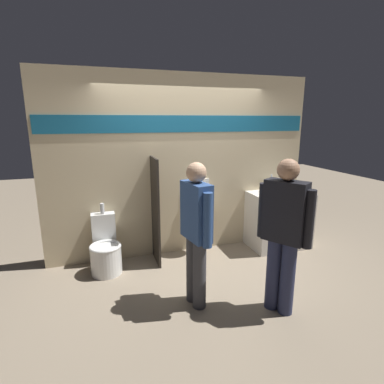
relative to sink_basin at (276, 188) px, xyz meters
name	(u,v)px	position (x,y,z in m)	size (l,w,h in m)	color
ground_plane	(196,266)	(-1.47, -0.33, -0.97)	(16.00, 16.00, 0.00)	gray
display_wall	(183,166)	(-1.47, 0.27, 0.40)	(4.07, 0.07, 2.70)	beige
sink_counter	(279,220)	(0.05, -0.06, -0.52)	(0.94, 0.61, 0.90)	silver
sink_basin	(276,188)	(0.00, 0.00, 0.00)	(0.41, 0.41, 0.27)	white
cell_phone	(269,196)	(-0.23, -0.18, -0.06)	(0.07, 0.14, 0.01)	black
divider_near_counter	(156,211)	(-1.96, 0.00, -0.20)	(0.03, 0.49, 1.54)	#28231E
urinal_near_counter	(201,203)	(-1.24, 0.09, -0.16)	(0.37, 0.32, 1.20)	silver
toilet	(106,251)	(-2.68, -0.08, -0.68)	(0.42, 0.59, 0.91)	white
person_in_vest	(196,229)	(-1.75, -1.17, -0.07)	(0.25, 0.56, 1.62)	#3D3D42
person_with_lanyard	(284,231)	(-0.92, -1.56, -0.04)	(0.39, 0.50, 1.67)	#282D4C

